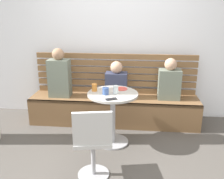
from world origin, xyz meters
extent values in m
plane|color=#514C47|center=(0.00, 0.00, 0.00)|extent=(8.00, 8.00, 0.00)
cube|color=silver|center=(0.00, 1.64, 1.45)|extent=(5.20, 0.10, 2.90)
cube|color=brown|center=(0.00, 1.20, 0.22)|extent=(2.70, 0.52, 0.44)
cube|color=brown|center=(0.00, 0.96, 0.42)|extent=(2.70, 0.04, 0.04)
cube|color=brown|center=(0.00, 1.44, 0.48)|extent=(2.65, 0.04, 0.09)
cube|color=brown|center=(0.00, 1.44, 0.61)|extent=(2.65, 0.04, 0.09)
cube|color=brown|center=(0.00, 1.44, 0.72)|extent=(2.65, 0.04, 0.09)
cube|color=brown|center=(0.00, 1.44, 0.84)|extent=(2.65, 0.04, 0.09)
cube|color=brown|center=(0.00, 1.44, 0.95)|extent=(2.65, 0.04, 0.09)
cube|color=brown|center=(0.00, 1.44, 1.06)|extent=(2.65, 0.04, 0.09)
cylinder|color=#ADADB2|center=(0.04, 0.54, 0.01)|extent=(0.44, 0.44, 0.02)
cylinder|color=#ADADB2|center=(0.04, 0.54, 0.37)|extent=(0.07, 0.07, 0.69)
cylinder|color=#B7B2A8|center=(0.04, 0.54, 0.72)|extent=(0.68, 0.68, 0.03)
cylinder|color=#ADADB2|center=(-0.10, -0.21, 0.01)|extent=(0.36, 0.36, 0.02)
cylinder|color=#ADADB2|center=(-0.10, -0.21, 0.23)|extent=(0.05, 0.05, 0.45)
cube|color=silver|center=(-0.10, -0.21, 0.47)|extent=(0.47, 0.47, 0.04)
cube|color=silver|center=(-0.07, -0.38, 0.67)|extent=(0.40, 0.11, 0.36)
cube|color=slate|center=(-0.88, 1.18, 0.74)|extent=(0.34, 0.22, 0.60)
sphere|color=#A37A5B|center=(-0.88, 1.18, 1.13)|extent=(0.19, 0.19, 0.19)
cube|color=slate|center=(0.87, 1.23, 0.68)|extent=(0.34, 0.22, 0.47)
sphere|color=tan|center=(0.87, 1.23, 1.00)|extent=(0.19, 0.19, 0.19)
cube|color=#333851|center=(0.04, 1.21, 0.64)|extent=(0.34, 0.22, 0.41)
sphere|color=tan|center=(0.04, 1.21, 0.93)|extent=(0.19, 0.19, 0.19)
cylinder|color=orange|center=(-0.21, 0.60, 0.79)|extent=(0.07, 0.07, 0.10)
cylinder|color=white|center=(0.09, 0.52, 0.80)|extent=(0.07, 0.07, 0.11)
cylinder|color=#3D5B9E|center=(-0.04, 0.48, 0.79)|extent=(0.08, 0.08, 0.09)
cylinder|color=#DB4C42|center=(0.15, 0.72, 0.75)|extent=(0.17, 0.17, 0.01)
cube|color=black|center=(0.05, 0.30, 0.74)|extent=(0.16, 0.13, 0.01)
camera|label=1|loc=(0.36, -2.65, 1.84)|focal=40.83mm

